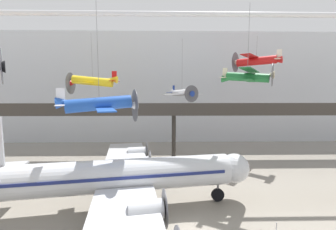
{
  "coord_description": "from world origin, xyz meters",
  "views": [
    {
      "loc": [
        -1.78,
        -16.43,
        11.28
      ],
      "look_at": [
        -1.26,
        8.35,
        8.57
      ],
      "focal_mm": 24.0,
      "sensor_mm": 36.0,
      "label": 1
    }
  ],
  "objects": [
    {
      "name": "suspended_plane_green_biplane",
      "position": [
        6.76,
        6.32,
        12.66
      ],
      "size": [
        5.32,
        5.93,
        8.15
      ],
      "rotation": [
        0.0,
        0.0,
        5.77
      ],
      "color": "#1E6B33"
    },
    {
      "name": "suspended_plane_blue_trainer",
      "position": [
        -7.63,
        4.15,
        10.03
      ],
      "size": [
        7.43,
        8.75,
        11.42
      ],
      "rotation": [
        0.0,
        0.0,
        0.32
      ],
      "color": "#1E4CAD"
    },
    {
      "name": "suspended_plane_red_highwing",
      "position": [
        13.18,
        19.99,
        16.02
      ],
      "size": [
        7.65,
        8.17,
        5.5
      ],
      "rotation": [
        0.0,
        0.0,
        2.48
      ],
      "color": "red"
    },
    {
      "name": "ceiling_truss_beam",
      "position": [
        0.0,
        10.95,
        20.21
      ],
      "size": [
        120.0,
        0.6,
        0.6
      ],
      "color": "silver"
    },
    {
      "name": "hangar_back_wall",
      "position": [
        0.0,
        33.57,
        11.83
      ],
      "size": [
        140.0,
        3.0,
        23.67
      ],
      "color": "silver",
      "rests_on": "ground"
    },
    {
      "name": "airliner_silver_main",
      "position": [
        -6.21,
        3.8,
        3.31
      ],
      "size": [
        26.98,
        30.91,
        9.13
      ],
      "rotation": [
        0.0,
        0.0,
        0.16
      ],
      "color": "silver",
      "rests_on": "ground"
    },
    {
      "name": "suspended_plane_yellow_lowwing",
      "position": [
        -12.53,
        18.34,
        12.66
      ],
      "size": [
        7.59,
        9.29,
        9.11
      ],
      "rotation": [
        0.0,
        0.0,
        3.09
      ],
      "color": "yellow"
    },
    {
      "name": "suspended_plane_white_twin",
      "position": [
        1.36,
        21.31,
        10.92
      ],
      "size": [
        7.14,
        6.36,
        10.31
      ],
      "rotation": [
        0.0,
        0.0,
        5.21
      ],
      "color": "silver"
    },
    {
      "name": "mezzanine_walkway",
      "position": [
        0.0,
        20.4,
        7.66
      ],
      "size": [
        110.0,
        3.2,
        9.3
      ],
      "color": "#38332D",
      "rests_on": "ground"
    }
  ]
}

